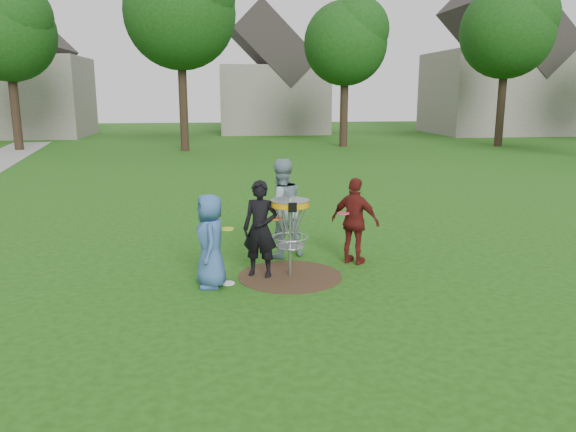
{
  "coord_description": "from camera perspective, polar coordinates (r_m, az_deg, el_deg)",
  "views": [
    {
      "loc": [
        -1.15,
        -9.16,
        3.12
      ],
      "look_at": [
        0.0,
        0.3,
        1.0
      ],
      "focal_mm": 35.0,
      "sensor_mm": 36.0,
      "label": 1
    }
  ],
  "objects": [
    {
      "name": "disc_golf_basket",
      "position": [
        9.47,
        0.22,
        -0.28
      ],
      "size": [
        0.66,
        0.67,
        1.38
      ],
      "color": "#9EA0A5",
      "rests_on": "ground"
    },
    {
      "name": "held_discs",
      "position": [
        9.75,
        -0.43,
        0.14
      ],
      "size": [
        2.31,
        1.45,
        0.24
      ],
      "color": "#B5CD16",
      "rests_on": "ground"
    },
    {
      "name": "house_row",
      "position": [
        42.66,
        1.09,
        13.9
      ],
      "size": [
        44.5,
        10.65,
        11.62
      ],
      "color": "gray",
      "rests_on": "ground"
    },
    {
      "name": "ground",
      "position": [
        9.75,
        0.21,
        -6.13
      ],
      "size": [
        100.0,
        100.0,
        0.0
      ],
      "primitive_type": "plane",
      "color": "#19470F",
      "rests_on": "ground"
    },
    {
      "name": "player_maroon",
      "position": [
        10.33,
        6.83,
        -0.53
      ],
      "size": [
        0.97,
        0.89,
        1.6
      ],
      "primitive_type": "imported",
      "rotation": [
        0.0,
        0.0,
        2.46
      ],
      "color": "#5C1815",
      "rests_on": "ground"
    },
    {
      "name": "player_grey",
      "position": [
        10.68,
        -0.76,
        0.79
      ],
      "size": [
        1.1,
        0.97,
        1.89
      ],
      "primitive_type": "imported",
      "rotation": [
        0.0,
        0.0,
        3.46
      ],
      "color": "#79959C",
      "rests_on": "ground"
    },
    {
      "name": "tree_row",
      "position": [
        30.04,
        -4.06,
        18.4
      ],
      "size": [
        51.2,
        17.42,
        9.9
      ],
      "color": "#38281C",
      "rests_on": "ground"
    },
    {
      "name": "player_black",
      "position": [
        9.55,
        -2.83,
        -1.34
      ],
      "size": [
        0.71,
        0.6,
        1.67
      ],
      "primitive_type": "imported",
      "rotation": [
        0.0,
        0.0,
        -0.39
      ],
      "color": "black",
      "rests_on": "ground"
    },
    {
      "name": "disc_on_grass",
      "position": [
        9.43,
        -6.11,
        -6.81
      ],
      "size": [
        0.22,
        0.22,
        0.02
      ],
      "primitive_type": "cylinder",
      "color": "white",
      "rests_on": "ground"
    },
    {
      "name": "player_blue",
      "position": [
        9.13,
        -7.88,
        -2.52
      ],
      "size": [
        0.54,
        0.78,
        1.53
      ],
      "primitive_type": "imported",
      "rotation": [
        0.0,
        0.0,
        -1.5
      ],
      "color": "#34588F",
      "rests_on": "ground"
    },
    {
      "name": "dirt_patch",
      "position": [
        9.75,
        0.21,
        -6.11
      ],
      "size": [
        1.8,
        1.8,
        0.01
      ],
      "primitive_type": "cylinder",
      "color": "#47331E",
      "rests_on": "ground"
    }
  ]
}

